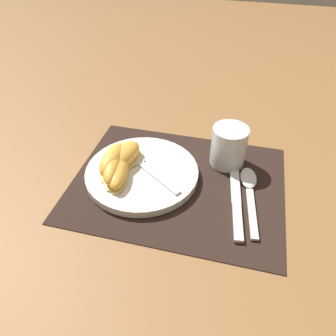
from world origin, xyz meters
TOP-DOWN VIEW (x-y plane):
  - ground_plane at (0.00, 0.00)m, footprint 3.00×3.00m
  - placemat at (0.00, 0.00)m, footprint 0.43×0.34m
  - plate at (-0.08, -0.00)m, footprint 0.24×0.24m
  - juice_glass at (0.09, 0.09)m, footprint 0.08×0.08m
  - knife at (0.12, -0.02)m, footprint 0.05×0.22m
  - spoon at (0.15, 0.02)m, footprint 0.05×0.19m
  - fork at (-0.08, 0.01)m, footprint 0.17×0.13m
  - citrus_wedge_0 at (-0.12, 0.01)m, footprint 0.08×0.12m
  - citrus_wedge_1 at (-0.14, -0.01)m, footprint 0.05×0.11m
  - citrus_wedge_2 at (-0.13, -0.02)m, footprint 0.07×0.13m
  - citrus_wedge_3 at (-0.12, -0.02)m, footprint 0.08×0.13m

SIDE VIEW (x-z plane):
  - ground_plane at x=0.00m, z-range 0.00..0.00m
  - placemat at x=0.00m, z-range 0.00..0.00m
  - knife at x=0.12m, z-range 0.00..0.01m
  - spoon at x=0.15m, z-range 0.00..0.01m
  - plate at x=-0.08m, z-range 0.00..0.02m
  - fork at x=-0.08m, z-range 0.02..0.02m
  - citrus_wedge_3 at x=-0.12m, z-range 0.02..0.05m
  - citrus_wedge_0 at x=-0.12m, z-range 0.02..0.06m
  - citrus_wedge_2 at x=-0.13m, z-range 0.02..0.06m
  - citrus_wedge_1 at x=-0.14m, z-range 0.02..0.06m
  - juice_glass at x=0.09m, z-range 0.00..0.09m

